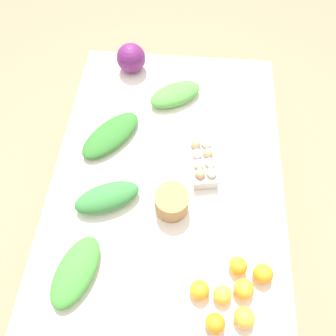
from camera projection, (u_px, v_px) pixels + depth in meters
ground_plane at (168, 228)px, 2.17m from camera, size 8.00×8.00×0.00m
dining_table at (168, 179)px, 1.57m from camera, size 1.49×1.03×0.78m
cabbage_purple at (131, 58)px, 1.74m from camera, size 0.15×0.15×0.15m
egg_carton at (203, 162)px, 1.46m from camera, size 0.25×0.15×0.09m
paper_bag at (172, 202)px, 1.35m from camera, size 0.14×0.14×0.11m
greens_bunch_beet_tops at (111, 135)px, 1.55m from camera, size 0.36×0.32×0.06m
greens_bunch_dandelion at (107, 197)px, 1.38m from camera, size 0.23×0.31×0.08m
greens_bunch_chard at (174, 94)px, 1.67m from camera, size 0.26×0.31×0.07m
greens_bunch_scallion at (76, 271)px, 1.24m from camera, size 0.32×0.22×0.06m
orange_0 at (244, 289)px, 1.20m from camera, size 0.08×0.08×0.08m
orange_1 at (238, 266)px, 1.24m from camera, size 0.07×0.07×0.07m
orange_2 at (222, 295)px, 1.19m from camera, size 0.07×0.07×0.07m
orange_3 at (244, 318)px, 1.15m from camera, size 0.07×0.07×0.07m
orange_4 at (263, 274)px, 1.23m from camera, size 0.08×0.08×0.08m
orange_5 at (200, 290)px, 1.20m from camera, size 0.07×0.07×0.07m
orange_6 at (215, 323)px, 1.15m from camera, size 0.07×0.07×0.07m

